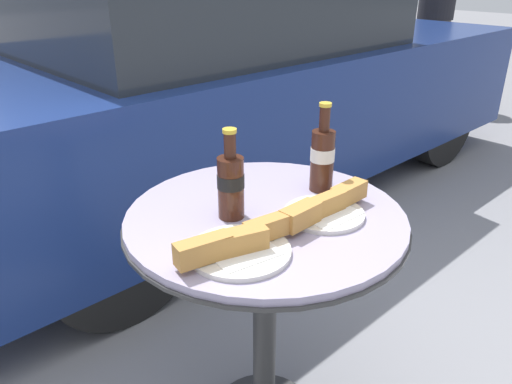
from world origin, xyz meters
The scene contains 7 objects.
bistro_table centered at (0.00, 0.00, 0.61)m, with size 0.76×0.76×0.76m.
cola_bottle_left centered at (0.23, 0.00, 0.86)m, with size 0.07×0.07×0.26m.
cola_bottle_right centered at (-0.08, 0.05, 0.85)m, with size 0.07×0.07×0.24m.
lunch_plate_near centered at (0.10, -0.12, 0.78)m, with size 0.31×0.21×0.07m.
lunch_plate_far centered at (-0.19, -0.10, 0.78)m, with size 0.31×0.24×0.07m.
parked_car centered at (1.20, 1.61, 0.68)m, with size 4.18×1.84×1.44m.
pedestrian centered at (4.15, 1.80, 0.98)m, with size 0.36×0.36×1.74m.
Camera 1 is at (-0.83, -0.85, 1.37)m, focal length 35.00 mm.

